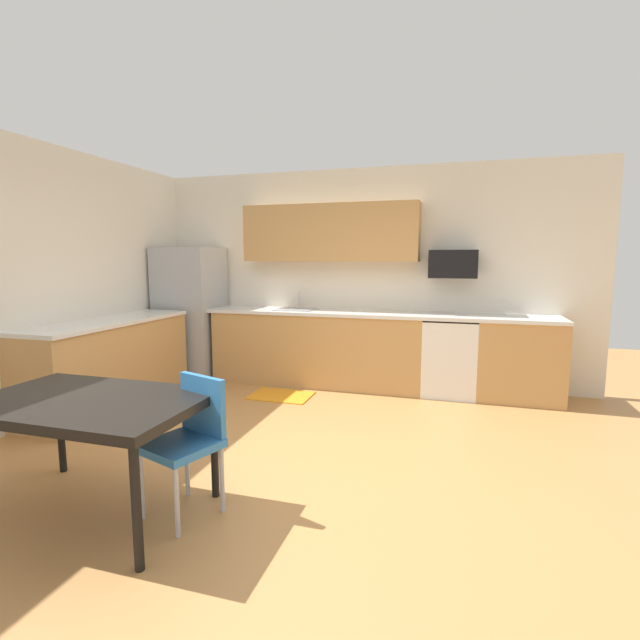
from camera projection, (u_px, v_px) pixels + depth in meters
ground_plane at (283, 463)px, 3.62m from camera, size 12.00×12.00×0.00m
wall_back at (357, 277)px, 5.96m from camera, size 5.80×0.10×2.70m
wall_left at (8, 285)px, 4.20m from camera, size 0.10×5.80×2.70m
cabinet_run_back at (317, 349)px, 5.87m from camera, size 2.64×0.60×0.90m
cabinet_run_back_right at (519, 360)px, 5.20m from camera, size 0.91×0.60×0.90m
cabinet_run_left at (110, 365)px, 4.97m from camera, size 0.60×2.00×0.90m
countertop_back at (350, 313)px, 5.69m from camera, size 4.80×0.64×0.04m
countertop_left at (107, 322)px, 4.91m from camera, size 0.64×2.00×0.04m
upper_cabinets_back at (330, 233)px, 5.76m from camera, size 2.20×0.34×0.70m
refrigerator at (191, 313)px, 6.23m from camera, size 0.76×0.70×1.73m
oven_range at (449, 356)px, 5.41m from camera, size 0.60×0.60×0.91m
microwave at (453, 264)px, 5.36m from camera, size 0.54×0.36×0.32m
sink_basin at (295, 314)px, 5.89m from camera, size 0.48×0.40×0.14m
sink_faucet at (300, 301)px, 6.04m from camera, size 0.02×0.02×0.24m
dining_table at (88, 408)px, 2.84m from camera, size 1.40×0.90×0.74m
chair_near_table at (190, 434)px, 2.88m from camera, size 0.51×0.51×0.85m
floor_mat at (281, 396)px, 5.38m from camera, size 0.70×0.50×0.01m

